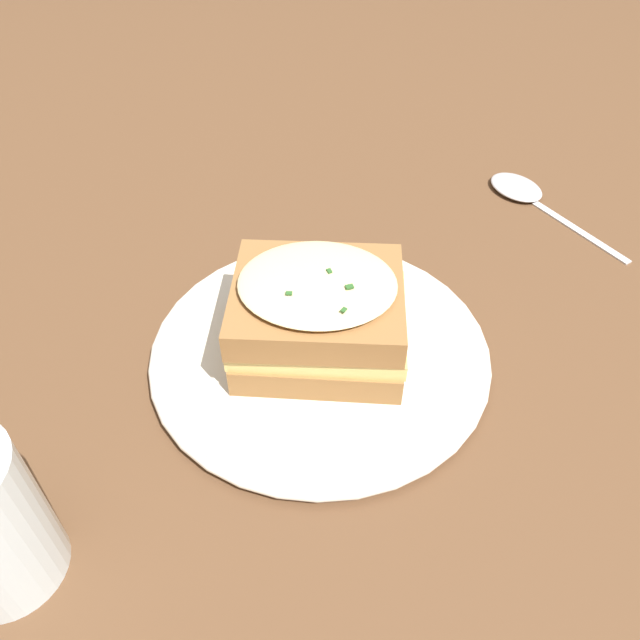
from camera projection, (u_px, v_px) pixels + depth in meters
The scene contains 4 objects.
ground_plane at pixel (321, 375), 0.49m from camera, with size 2.40×2.40×0.00m, color brown.
dinner_plate at pixel (320, 350), 0.50m from camera, with size 0.27×0.27×0.01m.
sandwich at pixel (319, 314), 0.47m from camera, with size 0.16×0.15×0.07m.
spoon at pixel (523, 192), 0.67m from camera, with size 0.16×0.12×0.01m.
Camera 1 is at (0.13, -0.29, 0.37)m, focal length 35.00 mm.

